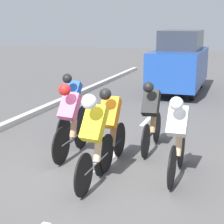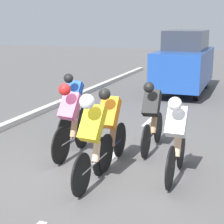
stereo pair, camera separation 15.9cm
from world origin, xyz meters
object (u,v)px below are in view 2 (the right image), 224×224
object	(u,v)px
cyclist_white	(176,136)
cyclist_yellow	(93,136)
support_car	(185,62)
cyclist_blue	(74,105)
cyclist_orange	(110,126)
cyclist_pink	(70,118)
cyclist_black	(152,115)

from	to	relation	value
cyclist_white	cyclist_yellow	world-z (taller)	cyclist_yellow
support_car	cyclist_blue	bearing A→B (deg)	78.53
cyclist_white	support_car	world-z (taller)	support_car
cyclist_orange	support_car	size ratio (longest dim) A/B	0.40
cyclist_white	support_car	distance (m)	8.15
cyclist_pink	cyclist_blue	bearing A→B (deg)	-67.03
cyclist_white	cyclist_yellow	size ratio (longest dim) A/B	0.98
cyclist_white	cyclist_pink	bearing A→B (deg)	-9.95
cyclist_pink	cyclist_orange	bearing A→B (deg)	166.17
cyclist_black	cyclist_blue	xyz separation A→B (m)	(1.84, -0.16, 0.03)
cyclist_blue	cyclist_orange	distance (m)	1.84
cyclist_pink	cyclist_orange	xyz separation A→B (m)	(-0.89, 0.22, -0.01)
cyclist_orange	support_car	bearing A→B (deg)	-90.05
cyclist_pink	support_car	world-z (taller)	support_car
cyclist_white	cyclist_yellow	bearing A→B (deg)	29.28
cyclist_white	cyclist_yellow	distance (m)	1.39
cyclist_white	cyclist_blue	xyz separation A→B (m)	(2.58, -1.42, 0.04)
cyclist_white	support_car	bearing A→B (deg)	-81.28
cyclist_white	cyclist_orange	xyz separation A→B (m)	(1.24, -0.15, 0.02)
cyclist_yellow	cyclist_orange	distance (m)	0.84
cyclist_white	support_car	size ratio (longest dim) A/B	0.40
cyclist_orange	cyclist_blue	bearing A→B (deg)	-43.48
cyclist_pink	cyclist_orange	distance (m)	0.92
cyclist_black	cyclist_blue	bearing A→B (deg)	-4.97
cyclist_yellow	cyclist_orange	xyz separation A→B (m)	(0.03, -0.83, -0.04)
cyclist_blue	cyclist_black	bearing A→B (deg)	175.03
cyclist_white	cyclist_yellow	xyz separation A→B (m)	(1.21, 0.68, 0.06)
cyclist_yellow	support_car	world-z (taller)	support_car
cyclist_yellow	cyclist_blue	bearing A→B (deg)	-57.05
cyclist_white	cyclist_pink	xyz separation A→B (m)	(2.13, -0.37, 0.03)
cyclist_yellow	support_car	distance (m)	8.73
cyclist_yellow	cyclist_black	bearing A→B (deg)	-103.75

